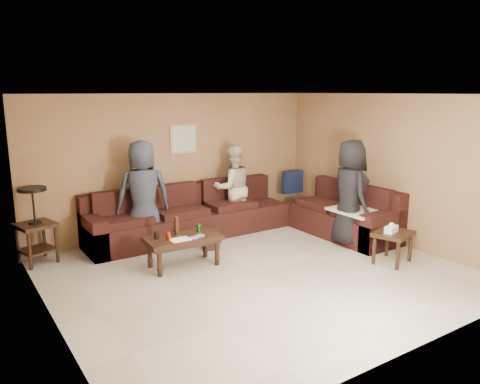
{
  "coord_description": "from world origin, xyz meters",
  "views": [
    {
      "loc": [
        -3.65,
        -5.11,
        2.54
      ],
      "look_at": [
        0.25,
        0.85,
        1.0
      ],
      "focal_mm": 35.0,
      "sensor_mm": 36.0,
      "label": 1
    }
  ],
  "objects_px": {
    "end_table_left": "(35,224)",
    "waste_bin": "(210,239)",
    "person_middle": "(233,188)",
    "coffee_table": "(183,241)",
    "person_right": "(350,193)",
    "sectional_sofa": "(246,219)",
    "person_left": "(143,195)",
    "side_table_right": "(393,236)"
  },
  "relations": [
    {
      "from": "coffee_table",
      "to": "person_middle",
      "type": "bearing_deg",
      "value": 36.76
    },
    {
      "from": "waste_bin",
      "to": "end_table_left",
      "type": "bearing_deg",
      "value": 160.98
    },
    {
      "from": "sectional_sofa",
      "to": "person_left",
      "type": "relative_size",
      "value": 2.6
    },
    {
      "from": "person_left",
      "to": "person_middle",
      "type": "relative_size",
      "value": 1.13
    },
    {
      "from": "end_table_left",
      "to": "side_table_right",
      "type": "distance_m",
      "value": 5.34
    },
    {
      "from": "sectional_sofa",
      "to": "person_right",
      "type": "bearing_deg",
      "value": -47.34
    },
    {
      "from": "coffee_table",
      "to": "end_table_left",
      "type": "height_order",
      "value": "end_table_left"
    },
    {
      "from": "side_table_right",
      "to": "waste_bin",
      "type": "bearing_deg",
      "value": 133.44
    },
    {
      "from": "waste_bin",
      "to": "sectional_sofa",
      "type": "bearing_deg",
      "value": 14.49
    },
    {
      "from": "sectional_sofa",
      "to": "waste_bin",
      "type": "distance_m",
      "value": 0.89
    },
    {
      "from": "waste_bin",
      "to": "person_middle",
      "type": "relative_size",
      "value": 0.2
    },
    {
      "from": "coffee_table",
      "to": "end_table_left",
      "type": "distance_m",
      "value": 2.23
    },
    {
      "from": "coffee_table",
      "to": "waste_bin",
      "type": "height_order",
      "value": "coffee_table"
    },
    {
      "from": "waste_bin",
      "to": "side_table_right",
      "type": "bearing_deg",
      "value": -46.56
    },
    {
      "from": "side_table_right",
      "to": "person_right",
      "type": "bearing_deg",
      "value": 84.59
    },
    {
      "from": "side_table_right",
      "to": "person_left",
      "type": "height_order",
      "value": "person_left"
    },
    {
      "from": "coffee_table",
      "to": "side_table_right",
      "type": "height_order",
      "value": "coffee_table"
    },
    {
      "from": "sectional_sofa",
      "to": "coffee_table",
      "type": "relative_size",
      "value": 4.13
    },
    {
      "from": "sectional_sofa",
      "to": "person_right",
      "type": "xyz_separation_m",
      "value": [
        1.2,
        -1.3,
        0.56
      ]
    },
    {
      "from": "coffee_table",
      "to": "person_left",
      "type": "xyz_separation_m",
      "value": [
        -0.14,
        1.13,
        0.5
      ]
    },
    {
      "from": "end_table_left",
      "to": "person_right",
      "type": "relative_size",
      "value": 0.65
    },
    {
      "from": "person_middle",
      "to": "person_right",
      "type": "distance_m",
      "value": 2.16
    },
    {
      "from": "person_middle",
      "to": "end_table_left",
      "type": "bearing_deg",
      "value": 6.92
    },
    {
      "from": "end_table_left",
      "to": "person_right",
      "type": "height_order",
      "value": "person_right"
    },
    {
      "from": "coffee_table",
      "to": "person_middle",
      "type": "distance_m",
      "value": 2.09
    },
    {
      "from": "end_table_left",
      "to": "person_left",
      "type": "bearing_deg",
      "value": -6.85
    },
    {
      "from": "coffee_table",
      "to": "person_middle",
      "type": "relative_size",
      "value": 0.71
    },
    {
      "from": "end_table_left",
      "to": "person_right",
      "type": "bearing_deg",
      "value": -23.13
    },
    {
      "from": "end_table_left",
      "to": "person_left",
      "type": "relative_size",
      "value": 0.65
    },
    {
      "from": "side_table_right",
      "to": "person_right",
      "type": "xyz_separation_m",
      "value": [
        0.09,
        0.99,
        0.47
      ]
    },
    {
      "from": "person_middle",
      "to": "coffee_table",
      "type": "bearing_deg",
      "value": 45.42
    },
    {
      "from": "person_left",
      "to": "person_right",
      "type": "bearing_deg",
      "value": 159.45
    },
    {
      "from": "end_table_left",
      "to": "person_left",
      "type": "xyz_separation_m",
      "value": [
        1.63,
        -0.2,
        0.29
      ]
    },
    {
      "from": "end_table_left",
      "to": "waste_bin",
      "type": "xyz_separation_m",
      "value": [
        2.5,
        -0.86,
        -0.45
      ]
    },
    {
      "from": "end_table_left",
      "to": "person_right",
      "type": "distance_m",
      "value": 4.95
    },
    {
      "from": "end_table_left",
      "to": "waste_bin",
      "type": "distance_m",
      "value": 2.68
    },
    {
      "from": "end_table_left",
      "to": "waste_bin",
      "type": "relative_size",
      "value": 3.66
    },
    {
      "from": "coffee_table",
      "to": "person_right",
      "type": "bearing_deg",
      "value": -12.44
    },
    {
      "from": "end_table_left",
      "to": "sectional_sofa",
      "type": "bearing_deg",
      "value": -10.84
    },
    {
      "from": "person_left",
      "to": "side_table_right",
      "type": "bearing_deg",
      "value": 146.31
    },
    {
      "from": "person_left",
      "to": "person_right",
      "type": "xyz_separation_m",
      "value": [
        2.92,
        -1.75,
        -0.01
      ]
    },
    {
      "from": "side_table_right",
      "to": "person_middle",
      "type": "bearing_deg",
      "value": 110.24
    }
  ]
}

